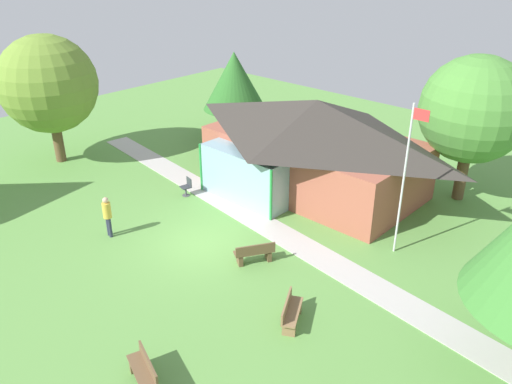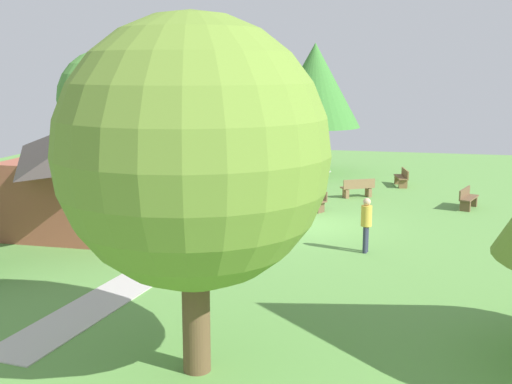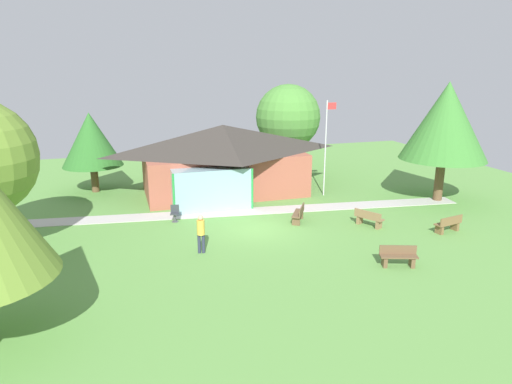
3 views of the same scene
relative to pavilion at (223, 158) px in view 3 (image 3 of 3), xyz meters
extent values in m
plane|color=#609947|center=(0.09, -7.04, -2.25)|extent=(44.00, 44.00, 0.00)
cube|color=#A35642|center=(0.07, 0.15, -0.94)|extent=(9.74, 5.47, 2.62)
pyramid|color=#38332D|center=(0.07, 0.15, 1.22)|extent=(10.74, 6.47, 1.70)
cube|color=#8CB2BF|center=(-1.39, -3.18, -1.07)|extent=(4.38, 1.20, 2.36)
cylinder|color=green|center=(-3.58, -3.78, -1.07)|extent=(0.12, 0.12, 2.36)
cylinder|color=green|center=(0.80, -3.78, -1.07)|extent=(0.12, 0.12, 2.36)
cube|color=#BCB7B2|center=(0.09, -4.16, -2.23)|extent=(25.40, 4.29, 0.03)
cylinder|color=silver|center=(5.89, -2.36, 0.69)|extent=(0.08, 0.08, 5.87)
cube|color=red|center=(6.19, -2.36, 3.28)|extent=(0.60, 0.02, 0.40)
cube|color=brown|center=(2.44, -6.57, -1.80)|extent=(1.15, 1.51, 0.06)
cube|color=brown|center=(2.16, -7.04, -2.05)|extent=(0.43, 0.34, 0.39)
cube|color=brown|center=(2.72, -6.10, -2.05)|extent=(0.43, 0.34, 0.39)
cube|color=brown|center=(2.60, -6.67, -1.59)|extent=(0.82, 1.32, 0.36)
cube|color=brown|center=(4.26, -12.91, -1.80)|extent=(1.56, 0.90, 0.06)
cube|color=brown|center=(4.78, -13.09, -2.05)|extent=(0.28, 0.43, 0.39)
cube|color=brown|center=(3.74, -12.73, -2.05)|extent=(0.28, 0.43, 0.39)
cube|color=brown|center=(4.32, -12.73, -1.59)|extent=(1.44, 0.55, 0.36)
cube|color=brown|center=(8.86, -10.14, -1.80)|extent=(1.56, 0.73, 0.06)
cube|color=brown|center=(8.32, -10.25, -2.05)|extent=(0.24, 0.42, 0.39)
cube|color=brown|center=(9.40, -10.03, -2.05)|extent=(0.24, 0.42, 0.39)
cube|color=brown|center=(8.90, -10.32, -1.59)|extent=(1.48, 0.36, 0.36)
cube|color=olive|center=(5.65, -8.26, -1.80)|extent=(1.11, 1.53, 0.06)
cube|color=olive|center=(5.38, -7.78, -2.05)|extent=(0.43, 0.33, 0.39)
cube|color=olive|center=(5.91, -8.75, -2.05)|extent=(0.43, 0.33, 0.39)
cube|color=olive|center=(5.48, -8.35, -1.59)|extent=(0.78, 1.34, 0.36)
cube|color=#33383D|center=(-3.69, -4.70, -1.81)|extent=(0.53, 0.53, 0.04)
cube|color=#33383D|center=(-3.65, -4.50, -1.59)|extent=(0.44, 0.13, 0.40)
cylinder|color=#4C4C51|center=(-3.69, -4.70, -2.04)|extent=(0.10, 0.10, 0.42)
cylinder|color=#4C4C51|center=(-3.69, -4.70, -2.24)|extent=(0.36, 0.36, 0.02)
cylinder|color=#2D3347|center=(-3.21, -9.16, -1.82)|extent=(0.14, 0.14, 0.85)
cylinder|color=#2D3347|center=(-3.03, -9.19, -1.82)|extent=(0.14, 0.14, 0.85)
cylinder|color=gold|center=(-3.12, -9.17, -1.07)|extent=(0.34, 0.34, 0.65)
sphere|color=#D8AD8C|center=(-3.12, -9.17, -0.63)|extent=(0.24, 0.24, 0.24)
cylinder|color=brown|center=(5.75, 3.74, -1.00)|extent=(0.51, 0.51, 2.50)
sphere|color=#4C8C38|center=(5.75, 3.74, 2.00)|extent=(4.67, 4.67, 4.67)
cylinder|color=brown|center=(11.98, -5.39, -0.98)|extent=(0.53, 0.53, 2.54)
cone|color=#3D7F33|center=(11.98, -5.39, 2.53)|extent=(4.97, 4.97, 4.47)
cylinder|color=brown|center=(-7.81, 2.71, -1.39)|extent=(0.47, 0.47, 1.71)
cone|color=#2D6B28|center=(-7.81, 2.71, 1.14)|extent=(3.73, 3.73, 3.36)
camera|label=1|loc=(13.47, -18.35, 8.57)|focal=36.23mm
camera|label=2|loc=(-22.82, -10.22, 3.45)|focal=45.06mm
camera|label=3|loc=(-6.29, -27.63, 5.69)|focal=32.25mm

